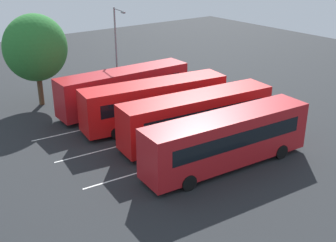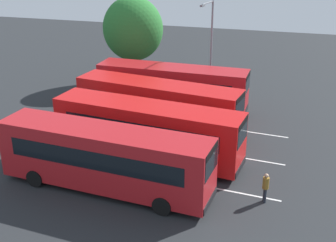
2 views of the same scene
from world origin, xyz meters
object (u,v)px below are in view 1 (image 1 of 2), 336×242
at_px(street_lamp, 117,45).
at_px(bus_center_right, 155,102).
at_px(bus_far_left, 228,139).
at_px(bus_center_left, 198,116).
at_px(pedestrian, 295,118).
at_px(depot_tree, 35,48).
at_px(bus_far_right, 125,88).

bearing_deg(street_lamp, bus_center_right, -1.76).
relative_size(bus_far_left, bus_center_left, 1.00).
xyz_separation_m(pedestrian, depot_tree, (-13.08, 16.47, 4.00)).
relative_size(pedestrian, depot_tree, 0.21).
height_order(bus_center_left, depot_tree, depot_tree).
relative_size(bus_center_left, street_lamp, 1.49).
height_order(bus_far_left, depot_tree, depot_tree).
distance_m(bus_center_right, pedestrian, 10.47).
bearing_deg(pedestrian, bus_far_left, -9.91).
distance_m(pedestrian, street_lamp, 16.93).
relative_size(bus_far_right, depot_tree, 1.47).
relative_size(bus_center_right, street_lamp, 1.49).
bearing_deg(bus_far_right, bus_center_left, -83.00).
bearing_deg(bus_center_right, bus_far_right, 100.84).
bearing_deg(bus_center_right, street_lamp, 86.50).
bearing_deg(bus_center_right, bus_far_left, -83.85).
distance_m(street_lamp, depot_tree, 7.15).
bearing_deg(bus_far_left, depot_tree, 110.55).
xyz_separation_m(bus_far_left, depot_tree, (-5.03, 17.58, 3.08)).
relative_size(bus_far_right, pedestrian, 7.16).
bearing_deg(street_lamp, bus_center_left, 4.97).
bearing_deg(pedestrian, street_lamp, -86.36).
height_order(bus_center_left, street_lamp, street_lamp).
distance_m(bus_far_left, bus_far_right, 12.17).
bearing_deg(street_lamp, pedestrian, 31.24).
xyz_separation_m(bus_far_right, pedestrian, (7.97, -11.07, -0.92)).
bearing_deg(bus_far_right, street_lamp, 67.02).
height_order(bus_far_right, street_lamp, street_lamp).
bearing_deg(bus_far_left, street_lamp, 87.58).
relative_size(bus_center_left, pedestrian, 7.25).
xyz_separation_m(bus_center_left, street_lamp, (1.09, 12.59, 2.61)).
height_order(bus_center_right, depot_tree, depot_tree).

